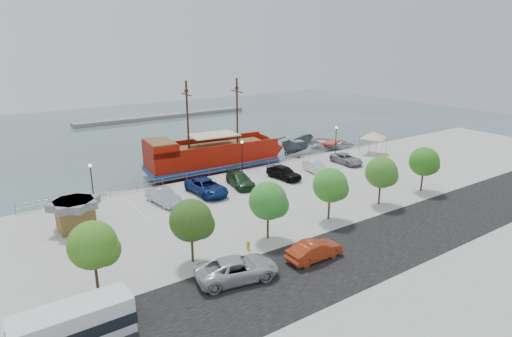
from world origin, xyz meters
TOP-DOWN VIEW (x-y plane):
  - ground at (0.00, 0.00)m, footprint 160.00×160.00m
  - land_slab at (0.00, -21.00)m, footprint 100.00×58.00m
  - street at (0.00, -16.00)m, footprint 100.00×8.00m
  - sidewalk at (0.00, -10.00)m, footprint 100.00×4.00m
  - seawall_railing at (0.00, 7.80)m, footprint 50.00×0.06m
  - far_shore at (10.00, 55.00)m, footprint 40.00×3.00m
  - pirate_ship at (0.38, 12.09)m, footprint 20.57×7.31m
  - patrol_boat at (13.87, 12.51)m, footprint 6.94×3.53m
  - speedboat at (21.00, 12.32)m, footprint 8.42×9.28m
  - dock_west at (-12.70, 9.20)m, footprint 6.69×3.90m
  - dock_mid at (8.13, 9.20)m, footprint 7.50×3.08m
  - dock_east at (16.24, 9.20)m, footprint 7.87×3.28m
  - shed at (-20.88, 1.25)m, footprint 3.28×3.28m
  - canopy_tent at (21.29, 4.13)m, footprint 5.81×5.81m
  - street_van at (-13.52, -13.99)m, footprint 6.30×3.80m
  - street_sedan at (-7.14, -14.90)m, footprint 4.61×1.65m
  - shuttle_bus at (-24.41, -14.50)m, footprint 6.41×2.28m
  - fire_hydrant at (-10.50, -10.80)m, footprint 0.28×0.28m
  - lamp_post_left at (-18.00, 6.50)m, footprint 0.36×0.36m
  - lamp_post_mid at (0.00, 6.50)m, footprint 0.36×0.36m
  - lamp_post_right at (16.00, 6.50)m, footprint 0.36×0.36m
  - tree_a at (-21.85, -10.07)m, footprint 3.30×3.20m
  - tree_b at (-14.85, -10.07)m, footprint 3.30×3.20m
  - tree_c at (-7.85, -10.07)m, footprint 3.30×3.20m
  - tree_d at (-0.85, -10.07)m, footprint 3.30×3.20m
  - tree_e at (6.15, -10.07)m, footprint 3.30×3.20m
  - tree_f at (13.15, -10.07)m, footprint 3.30×3.20m
  - parked_car_b at (-12.08, 2.55)m, footprint 2.40×4.96m
  - parked_car_c at (-7.12, 2.59)m, footprint 3.04×6.06m
  - parked_car_d at (-2.70, 2.77)m, footprint 3.03×5.52m
  - parked_car_e at (3.09, 2.06)m, footprint 2.48×4.99m
  - parked_car_f at (7.90, 1.68)m, footprint 2.20×4.56m
  - parked_car_g at (14.12, 2.44)m, footprint 2.42×4.96m

SIDE VIEW (x-z plane):
  - ground at x=0.00m, z-range -1.00..-1.00m
  - dock_west at x=-12.70m, z-range -1.00..-0.63m
  - dock_mid at x=8.13m, z-range -1.00..-0.58m
  - dock_east at x=16.24m, z-range -1.00..-0.56m
  - land_slab at x=0.00m, z-range -1.20..0.00m
  - far_shore at x=10.00m, z-range -1.00..-0.20m
  - speedboat at x=21.00m, z-range -1.00..0.58m
  - street at x=0.00m, z-range -0.01..0.03m
  - sidewalk at x=0.00m, z-range -0.01..0.04m
  - patrol_boat at x=13.87m, z-range -1.00..1.56m
  - fire_hydrant at x=-10.50m, z-range 0.04..0.83m
  - seawall_railing at x=0.00m, z-range 0.03..1.03m
  - parked_car_g at x=14.12m, z-range 0.00..1.36m
  - parked_car_f at x=7.90m, z-range 0.00..1.44m
  - street_sedan at x=-7.14m, z-range 0.00..1.51m
  - parked_car_d at x=-2.70m, z-range 0.00..1.52m
  - parked_car_b at x=-12.08m, z-range 0.00..1.57m
  - parked_car_e at x=3.09m, z-range 0.00..1.63m
  - street_van at x=-13.52m, z-range 0.00..1.64m
  - parked_car_c at x=-7.12m, z-range 0.00..1.65m
  - shuttle_bus at x=-24.41m, z-range -0.03..2.22m
  - pirate_ship at x=0.38m, z-range -5.27..7.57m
  - shed at x=-20.88m, z-range 0.09..2.79m
  - lamp_post_left at x=-18.00m, z-range 0.80..5.08m
  - lamp_post_mid at x=0.00m, z-range 0.80..5.08m
  - lamp_post_right at x=16.00m, z-range 0.80..5.08m
  - tree_a at x=-21.85m, z-range 0.80..5.80m
  - tree_b at x=-14.85m, z-range 0.80..5.80m
  - tree_c at x=-7.85m, z-range 0.80..5.80m
  - tree_d at x=-0.85m, z-range 0.80..5.80m
  - tree_e at x=6.15m, z-range 0.80..5.80m
  - tree_f at x=13.15m, z-range 0.80..5.80m
  - canopy_tent at x=21.29m, z-range 1.40..5.20m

